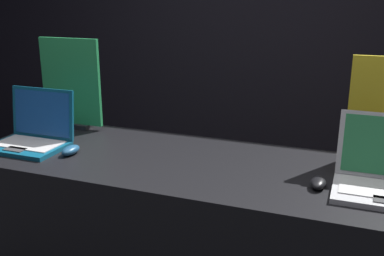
% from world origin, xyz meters
% --- Properties ---
extents(wall_back, '(8.00, 0.05, 2.80)m').
position_xyz_m(wall_back, '(0.00, 2.06, 1.40)').
color(wall_back, black).
rests_on(wall_back, ground_plane).
extents(display_counter, '(2.01, 0.70, 0.93)m').
position_xyz_m(display_counter, '(0.00, 0.35, 0.46)').
color(display_counter, black).
rests_on(display_counter, ground_plane).
extents(laptop_front, '(0.35, 0.27, 0.26)m').
position_xyz_m(laptop_front, '(-0.77, 0.28, 0.99)').
color(laptop_front, '#0F5170').
rests_on(laptop_front, display_counter).
extents(mouse_front, '(0.06, 0.11, 0.04)m').
position_xyz_m(mouse_front, '(-0.53, 0.24, 0.95)').
color(mouse_front, navy).
rests_on(mouse_front, display_counter).
extents(promo_stand_front, '(0.35, 0.07, 0.47)m').
position_xyz_m(promo_stand_front, '(-0.77, 0.61, 1.15)').
color(promo_stand_front, black).
rests_on(promo_stand_front, display_counter).
extents(mouse_back, '(0.06, 0.11, 0.04)m').
position_xyz_m(mouse_back, '(0.54, 0.26, 0.95)').
color(mouse_back, black).
rests_on(mouse_back, display_counter).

